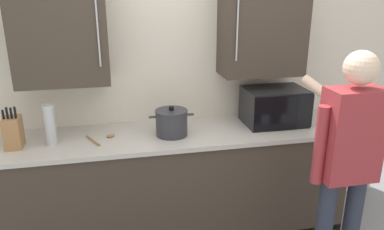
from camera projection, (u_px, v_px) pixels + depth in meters
name	position (u px, v px, depth m)	size (l,w,h in m)	color
back_wall_tiled	(164.00, 52.00, 3.00)	(4.20, 0.44, 2.86)	beige
counter_unit	(173.00, 185.00, 3.04)	(2.79, 0.63, 0.91)	#3D3328
microwave_oven	(272.00, 106.00, 3.04)	(0.48, 0.37, 0.29)	black
stock_pot	(172.00, 123.00, 2.82)	(0.34, 0.24, 0.23)	#2D2D33
thermos_flask	(50.00, 125.00, 2.63)	(0.08, 0.08, 0.29)	#B7BABF
wooden_spoon	(102.00, 138.00, 2.77)	(0.22, 0.21, 0.02)	#A37547
knife_block	(13.00, 132.00, 2.60)	(0.11, 0.15, 0.30)	#A37547
person_figure	(346.00, 157.00, 2.31)	(0.44, 0.63, 1.64)	#282D3D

